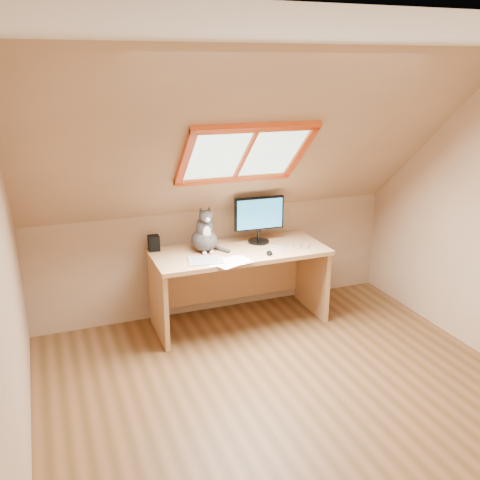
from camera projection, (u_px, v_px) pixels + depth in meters
name	position (u px, v px, depth m)	size (l,w,h in m)	color
ground	(298.00, 407.00, 3.74)	(3.50, 3.50, 0.00)	brown
room_shell	(313.00, 213.00, 3.21)	(3.52, 3.52, 2.41)	tan
desk	(237.00, 270.00, 4.90)	(1.56, 0.68, 0.71)	tan
monitor	(259.00, 217.00, 4.88)	(0.47, 0.20, 0.43)	black
cat	(204.00, 235.00, 4.69)	(0.23, 0.28, 0.42)	#403B39
desk_speaker	(154.00, 243.00, 4.73)	(0.10, 0.10, 0.14)	black
graphics_tablet	(206.00, 261.00, 4.48)	(0.29, 0.20, 0.01)	#B2B2B7
mouse	(269.00, 253.00, 4.64)	(0.05, 0.09, 0.03)	black
papers	(229.00, 261.00, 4.47)	(0.35, 0.30, 0.01)	white
cables	(289.00, 248.00, 4.81)	(0.51, 0.26, 0.01)	silver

